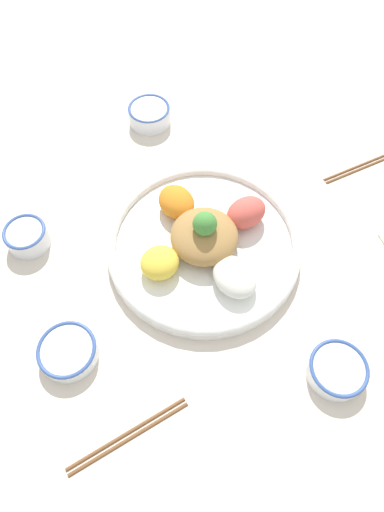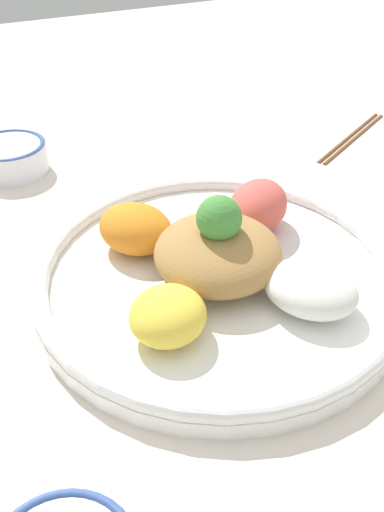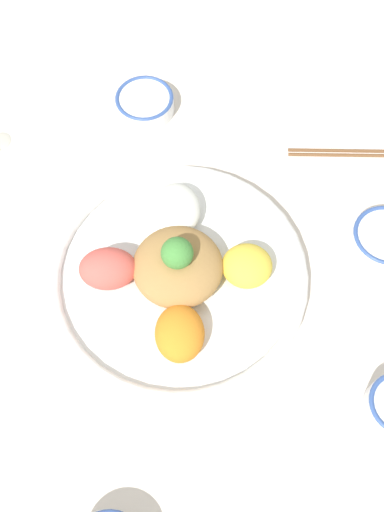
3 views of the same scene
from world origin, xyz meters
The scene contains 4 objects.
ground_plane centered at (0.00, 0.00, 0.00)m, with size 2.40×2.40×0.00m, color silver.
salad_platter centered at (0.03, -0.02, 0.03)m, with size 0.42×0.42×0.12m.
sauce_bowl_red centered at (-0.23, 0.23, 0.02)m, with size 0.11×0.11×0.04m.
chopsticks_pair_near centered at (0.13, 0.37, 0.00)m, with size 0.20×0.15×0.01m.
Camera 3 is at (0.29, -0.34, 0.89)m, focal length 42.00 mm.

